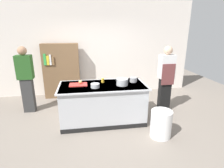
{
  "coord_description": "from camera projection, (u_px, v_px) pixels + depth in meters",
  "views": [
    {
      "loc": [
        -0.39,
        -3.88,
        2.14
      ],
      "look_at": [
        0.25,
        0.2,
        0.85
      ],
      "focal_mm": 28.85,
      "sensor_mm": 36.0,
      "label": 1
    }
  ],
  "objects": [
    {
      "name": "back_wall",
      "position": [
        95.0,
        48.0,
        5.89
      ],
      "size": [
        6.4,
        0.12,
        3.0
      ],
      "primitive_type": "cube",
      "color": "silver",
      "rests_on": "ground_plane"
    },
    {
      "name": "stock_pot",
      "position": [
        122.0,
        82.0,
        4.06
      ],
      "size": [
        0.33,
        0.26,
        0.15
      ],
      "color": "#B7BABF",
      "rests_on": "counter_island"
    },
    {
      "name": "counter_island",
      "position": [
        103.0,
        103.0,
        4.22
      ],
      "size": [
        1.98,
        0.98,
        0.9
      ],
      "color": "#B7BABF",
      "rests_on": "ground_plane"
    },
    {
      "name": "bookshelf",
      "position": [
        62.0,
        71.0,
        5.63
      ],
      "size": [
        1.1,
        0.31,
        1.7
      ],
      "color": "brown",
      "rests_on": "ground_plane"
    },
    {
      "name": "juice_cup",
      "position": [
        103.0,
        80.0,
        4.26
      ],
      "size": [
        0.07,
        0.07,
        0.1
      ],
      "primitive_type": "cylinder",
      "color": "yellow",
      "rests_on": "counter_island"
    },
    {
      "name": "person_guest",
      "position": [
        26.0,
        78.0,
        4.59
      ],
      "size": [
        0.38,
        0.24,
        1.72
      ],
      "rotation": [
        0.0,
        0.0,
        -1.59
      ],
      "color": "#323232",
      "rests_on": "ground_plane"
    },
    {
      "name": "trash_bin",
      "position": [
        161.0,
        124.0,
        3.64
      ],
      "size": [
        0.42,
        0.42,
        0.57
      ],
      "primitive_type": "cylinder",
      "color": "white",
      "rests_on": "ground_plane"
    },
    {
      "name": "mixing_bowl",
      "position": [
        95.0,
        86.0,
        3.89
      ],
      "size": [
        0.19,
        0.19,
        0.09
      ],
      "primitive_type": "cylinder",
      "color": "#B7BABF",
      "rests_on": "counter_island"
    },
    {
      "name": "ground_plane",
      "position": [
        103.0,
        120.0,
        4.35
      ],
      "size": [
        10.0,
        10.0,
        0.0
      ],
      "primitive_type": "plane",
      "color": "slate"
    },
    {
      "name": "cutting_board",
      "position": [
        78.0,
        85.0,
        4.08
      ],
      "size": [
        0.4,
        0.28,
        0.02
      ],
      "primitive_type": "cube",
      "color": "red",
      "rests_on": "counter_island"
    },
    {
      "name": "sauce_pan",
      "position": [
        133.0,
        80.0,
        4.3
      ],
      "size": [
        0.24,
        0.17,
        0.11
      ],
      "color": "#99999E",
      "rests_on": "counter_island"
    },
    {
      "name": "onion",
      "position": [
        80.0,
        82.0,
        4.11
      ],
      "size": [
        0.08,
        0.08,
        0.08
      ],
      "primitive_type": "sphere",
      "color": "tan",
      "rests_on": "cutting_board"
    },
    {
      "name": "person_chef",
      "position": [
        166.0,
        77.0,
        4.66
      ],
      "size": [
        0.38,
        0.25,
        1.72
      ],
      "rotation": [
        0.0,
        0.0,
        1.91
      ],
      "color": "black",
      "rests_on": "ground_plane"
    }
  ]
}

